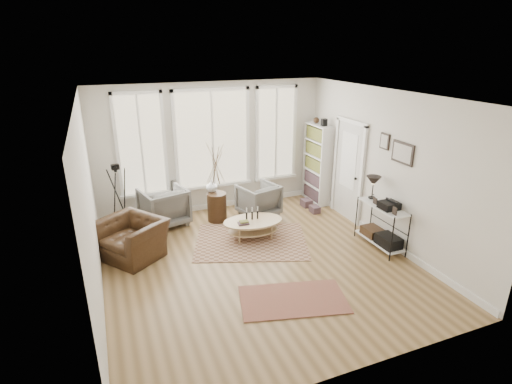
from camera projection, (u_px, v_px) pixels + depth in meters
name	position (u px, v px, depth m)	size (l,w,h in m)	color
room	(259.00, 186.00, 6.63)	(5.50, 5.54, 2.90)	olive
bay_window	(213.00, 141.00, 8.90)	(4.14, 0.12, 2.24)	#CEBE87
door	(348.00, 169.00, 8.60)	(0.09, 1.06, 2.22)	silver
bookcase	(317.00, 164.00, 9.55)	(0.31, 0.85, 2.06)	white
low_shelf	(381.00, 222.00, 7.49)	(0.38, 1.08, 1.30)	white
wall_art	(398.00, 150.00, 7.11)	(0.04, 0.88, 0.44)	black
rug_main	(251.00, 241.00, 7.85)	(2.14, 1.61, 0.01)	brown
rug_runner	(293.00, 299.00, 6.05)	(1.60, 0.89, 0.01)	maroon
coffee_table	(253.00, 224.00, 7.91)	(1.24, 0.85, 0.54)	tan
armchair_left	(164.00, 206.00, 8.46)	(0.88, 0.91, 0.82)	slate
armchair_right	(258.00, 200.00, 8.94)	(0.78, 0.80, 0.73)	slate
side_table	(216.00, 184.00, 8.50)	(0.42, 0.42, 1.76)	#382314
vase	(212.00, 186.00, 8.65)	(0.24, 0.24, 0.26)	silver
accent_chair	(132.00, 238.00, 7.20)	(0.95, 1.09, 0.71)	#382314
tripod_camera	(119.00, 201.00, 8.07)	(0.50, 0.50, 1.43)	black
book_stack_near	(306.00, 203.00, 9.52)	(0.21, 0.26, 0.17)	brown
book_stack_far	(315.00, 209.00, 9.17)	(0.19, 0.24, 0.15)	brown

